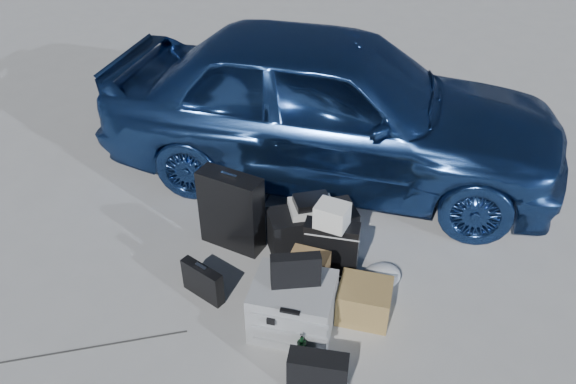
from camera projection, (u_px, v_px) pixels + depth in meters
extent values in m
plane|color=#A5A4A0|center=(277.00, 315.00, 4.38)|extent=(60.00, 60.00, 0.00)
imported|color=#274A8C|center=(331.00, 105.00, 5.60)|extent=(4.81, 2.56, 1.56)
cube|color=#929597|center=(293.00, 307.00, 4.16)|extent=(0.66, 0.57, 0.43)
cube|color=black|center=(296.00, 271.00, 3.97)|extent=(0.37, 0.16, 0.27)
cube|color=black|center=(203.00, 281.00, 4.46)|extent=(0.37, 0.28, 0.30)
cube|color=black|center=(231.00, 211.00, 4.86)|extent=(0.60, 0.40, 0.73)
cube|color=black|center=(331.00, 250.00, 4.60)|extent=(0.46, 0.21, 0.53)
cube|color=white|center=(332.00, 215.00, 4.38)|extent=(0.30, 0.27, 0.20)
cube|color=black|center=(312.00, 229.00, 4.94)|extent=(0.83, 0.56, 0.38)
cube|color=white|center=(312.00, 207.00, 4.82)|extent=(0.44, 0.37, 0.07)
cube|color=black|center=(312.00, 201.00, 4.78)|extent=(0.35, 0.30, 0.06)
cube|color=olive|center=(309.00, 273.00, 4.47)|extent=(0.33, 0.25, 0.40)
cube|color=olive|center=(364.00, 301.00, 4.30)|extent=(0.45, 0.40, 0.30)
ellipsoid|color=#B9BCBF|center=(382.00, 275.00, 4.61)|extent=(0.37, 0.34, 0.17)
cube|color=black|center=(318.00, 371.00, 3.78)|extent=(0.42, 0.19, 0.28)
cylinder|color=black|center=(302.00, 348.00, 3.96)|extent=(0.08, 0.08, 0.26)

